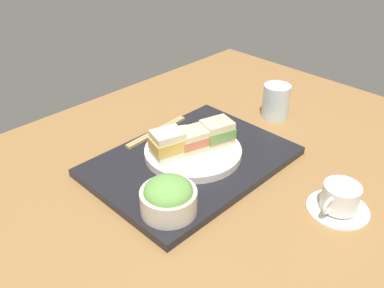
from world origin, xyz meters
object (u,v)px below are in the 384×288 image
chopsticks_pair (157,132)px  coffee_cup (340,200)px  sandwich_plate (193,152)px  sandwich_near (217,132)px  drinking_glass (276,101)px  sandwich_middle (193,139)px  salad_bowl (169,197)px  sandwich_far (168,144)px

chopsticks_pair → coffee_cup: (-7.46, 46.13, 0.44)cm
coffee_cup → sandwich_plate: bearing=-76.0°
sandwich_near → drinking_glass: drinking_glass is taller
sandwich_middle → salad_bowl: (17.09, 10.35, -0.81)cm
salad_bowl → drinking_glass: 49.93cm
sandwich_plate → salad_bowl: salad_bowl is taller
sandwich_near → coffee_cup: (-2.26, 30.49, -3.76)cm
chopsticks_pair → sandwich_plate: bearing=87.2°
chopsticks_pair → salad_bowl: bearing=53.4°
sandwich_near → coffee_cup: size_ratio=0.67×
sandwich_plate → sandwich_near: 7.22cm
salad_bowl → chopsticks_pair: salad_bowl is taller
coffee_cup → chopsticks_pair: bearing=-80.8°
sandwich_plate → drinking_glass: 31.93cm
salad_bowl → coffee_cup: bearing=138.7°
salad_bowl → coffee_cup: 33.70cm
chopsticks_pair → coffee_cup: size_ratio=1.59×
sandwich_plate → coffee_cup: 33.54cm
sandwich_far → sandwich_near: bearing=160.7°
drinking_glass → sandwich_plate: bearing=-1.0°
sandwich_far → chopsticks_pair: sandwich_far is taller
sandwich_middle → drinking_glass: 31.89cm
sandwich_near → drinking_glass: bearing=-176.7°
salad_bowl → drinking_glass: bearing=-168.7°
coffee_cup → sandwich_near: bearing=-85.8°
sandwich_middle → drinking_glass: (-31.86, 0.54, -1.37)cm
sandwich_near → coffee_cup: sandwich_near is taller
sandwich_plate → chopsticks_pair: bearing=-92.8°
sandwich_far → chopsticks_pair: bearing=-119.6°
sandwich_middle → sandwich_far: bearing=-19.3°
salad_bowl → chopsticks_pair: size_ratio=0.56×
sandwich_middle → coffee_cup: size_ratio=0.67×
sandwich_near → sandwich_far: bearing=-19.3°
salad_bowl → sandwich_far: bearing=-132.1°
sandwich_far → drinking_glass: (-37.73, 2.59, -1.95)cm
sandwich_plate → coffee_cup: bearing=104.0°
salad_bowl → sandwich_plate: bearing=-148.8°
salad_bowl → chopsticks_pair: bearing=-126.6°
sandwich_plate → sandwich_near: sandwich_near is taller
sandwich_plate → chopsticks_pair: 13.62cm
sandwich_plate → chopsticks_pair: size_ratio=1.15×
sandwich_plate → coffee_cup: (-8.13, 32.54, -0.09)cm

